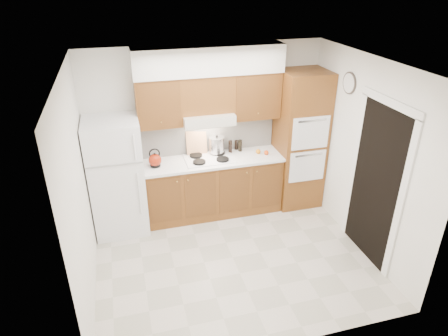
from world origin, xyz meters
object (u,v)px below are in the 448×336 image
at_px(oven_cabinet, 300,140).
at_px(stock_pot, 217,145).
at_px(kettle, 155,160).
at_px(fridge, 117,177).

xyz_separation_m(oven_cabinet, stock_pot, (-1.31, 0.19, -0.01)).
bearing_deg(stock_pot, oven_cabinet, -8.12).
distance_m(kettle, stock_pot, 1.00).
relative_size(kettle, stock_pot, 0.77).
bearing_deg(fridge, oven_cabinet, 0.70).
height_order(oven_cabinet, kettle, oven_cabinet).
bearing_deg(stock_pot, fridge, -171.82).
distance_m(oven_cabinet, kettle, 2.28).
bearing_deg(oven_cabinet, stock_pot, 171.88).
distance_m(fridge, oven_cabinet, 2.86).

